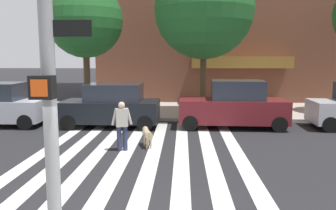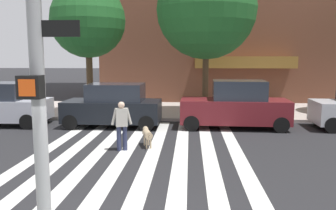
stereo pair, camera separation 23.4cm
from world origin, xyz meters
name	(u,v)px [view 2 (the right image)]	position (x,y,z in m)	size (l,w,h in m)	color
ground_plane	(149,155)	(0.00, 5.74, 0.00)	(160.00, 160.00, 0.00)	#232326
sidewalk_far	(167,110)	(0.00, 14.47, 0.07)	(80.00, 6.00, 0.15)	#B7A89F
crosswalk_stripes	(139,154)	(-0.32, 5.74, 0.00)	(6.75, 10.87, 0.01)	silver
traffic_light_pole	(33,22)	(-0.59, -0.83, 3.52)	(0.74, 0.46, 5.80)	gray
parked_car_behind_first	(114,106)	(-2.08, 10.14, 0.93)	(4.24, 2.04, 1.92)	black
parked_car_third_in_line	(235,106)	(3.28, 10.14, 0.97)	(4.68, 2.00, 2.08)	maroon
street_tree_nearest	(88,21)	(-3.85, 12.63, 4.89)	(3.77, 3.77, 6.65)	#4C3823
street_tree_middle	(206,9)	(2.07, 12.66, 5.41)	(4.93, 4.93, 7.73)	#4C3823
pedestrian_dog_walker	(122,123)	(-0.94, 6.18, 0.93)	(0.70, 0.34, 1.64)	#282D4C
dog_on_leash	(147,134)	(-0.16, 6.73, 0.44)	(0.46, 1.05, 0.65)	tan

